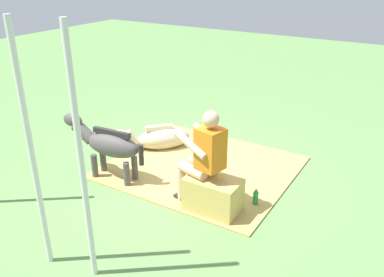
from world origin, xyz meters
The scene contains 9 objects.
ground_plane centered at (0.00, 0.00, 0.00)m, with size 24.00×24.00×0.00m, color #608C4C.
hay_patch centered at (-0.25, -0.26, 0.01)m, with size 2.66×2.37×0.02m, color tan.
hay_bale centered at (-0.95, 0.66, 0.23)m, with size 0.68×0.42×0.46m, color tan.
person_seated centered at (-0.79, 0.63, 0.73)m, with size 0.71×0.51×1.34m.
pony_standing centered at (0.74, 0.69, 0.54)m, with size 1.35×0.39×0.90m.
pony_lying centered at (0.71, -0.47, 0.19)m, with size 1.10×1.17×0.42m.
soda_bottle centered at (-1.37, 0.27, 0.12)m, with size 0.07×0.07×0.26m.
tent_pole_left centered at (-0.47, 2.27, 1.26)m, with size 0.06×0.06×2.53m, color silver.
tent_pole_mid centered at (0.07, 2.38, 1.26)m, with size 0.06×0.06×2.53m, color silver.
Camera 1 is at (-2.99, 4.50, 2.94)m, focal length 37.98 mm.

